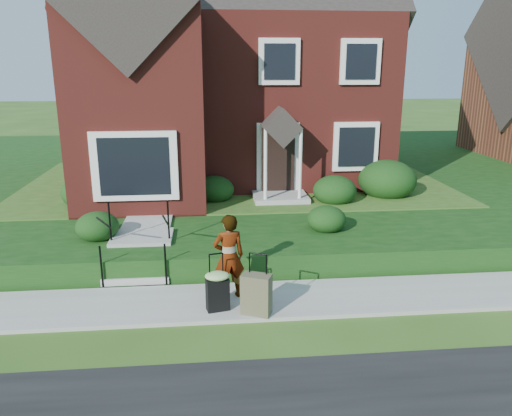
{
  "coord_description": "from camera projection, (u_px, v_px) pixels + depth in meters",
  "views": [
    {
      "loc": [
        -0.9,
        -8.89,
        4.5
      ],
      "look_at": [
        0.15,
        2.0,
        1.36
      ],
      "focal_mm": 35.0,
      "sensor_mm": 36.0,
      "label": 1
    }
  ],
  "objects": [
    {
      "name": "main_house",
      "position": [
        225.0,
        43.0,
        17.55
      ],
      "size": [
        10.4,
        10.2,
        9.4
      ],
      "color": "maroon",
      "rests_on": "terrace"
    },
    {
      "name": "suitcase_olive",
      "position": [
        256.0,
        294.0,
        9.12
      ],
      "size": [
        0.61,
        0.48,
        1.16
      ],
      "rotation": [
        0.0,
        0.0,
        -0.4
      ],
      "color": "brown",
      "rests_on": "sidewalk"
    },
    {
      "name": "sidewalk",
      "position": [
        258.0,
        300.0,
        9.82
      ],
      "size": [
        60.0,
        1.6,
        0.08
      ],
      "primitive_type": "cube",
      "color": "#9E9B93",
      "rests_on": "ground"
    },
    {
      "name": "terrace",
      "position": [
        328.0,
        171.0,
        20.54
      ],
      "size": [
        44.0,
        20.0,
        0.6
      ],
      "primitive_type": "cube",
      "color": "#0F380F",
      "rests_on": "ground"
    },
    {
      "name": "walkway",
      "position": [
        154.0,
        206.0,
        14.21
      ],
      "size": [
        1.2,
        6.0,
        0.06
      ],
      "primitive_type": "cube",
      "color": "#9E9B93",
      "rests_on": "terrace"
    },
    {
      "name": "front_steps",
      "position": [
        140.0,
        251.0,
        11.23
      ],
      "size": [
        1.4,
        2.02,
        1.5
      ],
      "color": "#9E9B93",
      "rests_on": "ground"
    },
    {
      "name": "woman",
      "position": [
        229.0,
        256.0,
        9.67
      ],
      "size": [
        0.69,
        0.53,
        1.7
      ],
      "primitive_type": "imported",
      "rotation": [
        0.0,
        0.0,
        3.35
      ],
      "color": "#999999",
      "rests_on": "sidewalk"
    },
    {
      "name": "suitcase_black",
      "position": [
        218.0,
        289.0,
        9.25
      ],
      "size": [
        0.53,
        0.47,
        1.11
      ],
      "rotation": [
        0.0,
        0.0,
        0.22
      ],
      "color": "black",
      "rests_on": "sidewalk"
    },
    {
      "name": "ground",
      "position": [
        258.0,
        302.0,
        9.83
      ],
      "size": [
        120.0,
        120.0,
        0.0
      ],
      "primitive_type": "plane",
      "color": "#2D5119",
      "rests_on": "ground"
    },
    {
      "name": "foundation_shrubs",
      "position": [
        274.0,
        186.0,
        14.5
      ],
      "size": [
        10.57,
        4.61,
        1.24
      ],
      "color": "black",
      "rests_on": "terrace"
    }
  ]
}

